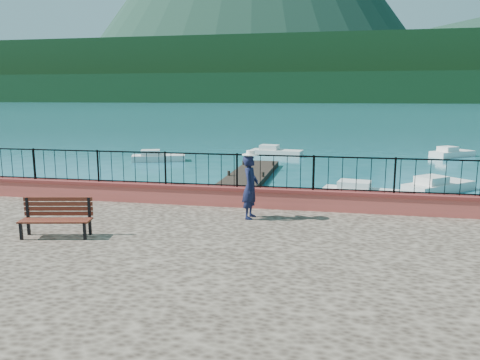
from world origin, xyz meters
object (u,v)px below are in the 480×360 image
at_px(boat_1, 368,190).
at_px(boat_5, 452,151).
at_px(boat_2, 439,183).
at_px(park_bench, 57,225).
at_px(boat_4, 277,150).
at_px(boat_0, 120,200).
at_px(boat_3, 159,155).
at_px(person, 250,187).

bearing_deg(boat_1, boat_5, 77.40).
bearing_deg(boat_2, boat_1, 173.38).
distance_m(park_bench, boat_4, 25.31).
xyz_separation_m(boat_0, boat_1, (9.58, 3.89, 0.00)).
bearing_deg(boat_3, boat_5, -1.69).
bearing_deg(boat_0, person, -31.28).
relative_size(boat_3, boat_4, 0.93).
relative_size(park_bench, boat_5, 0.49).
relative_size(park_bench, boat_0, 0.39).
bearing_deg(boat_1, boat_3, 155.08).
bearing_deg(boat_2, boat_4, 84.97).
bearing_deg(boat_5, boat_0, -167.58).
distance_m(boat_0, boat_3, 13.94).
bearing_deg(park_bench, person, 20.14).
relative_size(boat_0, boat_1, 1.13).
relative_size(boat_0, boat_3, 1.21).
distance_m(boat_1, boat_4, 15.30).
bearing_deg(person, boat_4, 10.79).
height_order(boat_1, boat_4, same).
xyz_separation_m(boat_0, boat_5, (16.60, 19.95, 0.00)).
relative_size(person, boat_1, 0.44).
height_order(boat_1, boat_5, same).
xyz_separation_m(park_bench, person, (4.08, 2.54, 0.57)).
distance_m(boat_1, boat_3, 16.32).
height_order(park_bench, boat_4, park_bench).
height_order(person, boat_3, person).
distance_m(park_bench, boat_1, 13.46).
relative_size(boat_1, boat_5, 1.12).
height_order(boat_2, boat_3, same).
xyz_separation_m(boat_2, boat_5, (3.65, 13.62, 0.00)).
height_order(boat_4, boat_5, same).
bearing_deg(park_bench, boat_5, 49.75).
distance_m(boat_0, boat_4, 18.51).
distance_m(boat_2, boat_5, 14.10).
xyz_separation_m(boat_3, boat_4, (7.53, 4.63, 0.00)).
xyz_separation_m(person, boat_3, (-9.62, 18.04, -1.64)).
bearing_deg(person, boat_1, -17.48).
relative_size(boat_2, boat_5, 1.08).
bearing_deg(boat_4, boat_0, -93.40).
relative_size(person, boat_2, 0.46).
xyz_separation_m(park_bench, boat_0, (-1.91, 7.12, -1.07)).
bearing_deg(park_bench, boat_4, 73.73).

